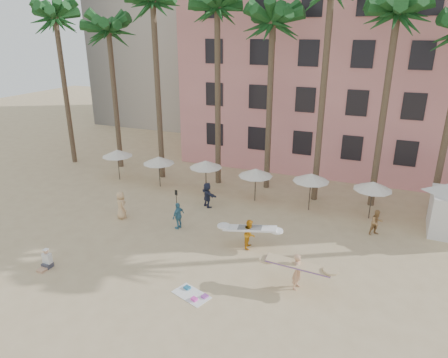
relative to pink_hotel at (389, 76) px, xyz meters
name	(u,v)px	position (x,y,z in m)	size (l,w,h in m)	color
ground	(192,305)	(-7.00, -26.00, -8.00)	(120.00, 120.00, 0.00)	#D1B789
pink_hotel	(389,76)	(0.00, 0.00, 0.00)	(35.00, 14.00, 16.00)	pink
palm_row	(293,13)	(-6.49, -11.00, 4.97)	(44.40, 5.40, 16.30)	brown
umbrella_row	(230,168)	(-10.00, -13.50, -5.67)	(22.50, 2.70, 2.73)	#332B23
beach_towel	(193,294)	(-7.28, -25.33, -7.97)	(2.03, 1.55, 0.14)	white
carrier_yellow	(298,270)	(-2.81, -22.89, -6.96)	(3.12, 0.94, 1.86)	tan
carrier_white	(250,233)	(-6.21, -20.04, -7.06)	(3.15, 1.29, 1.75)	orange
beachgoers	(211,206)	(-9.86, -17.34, -7.10)	(16.96, 5.05, 1.90)	#A87946
paddle	(177,202)	(-11.71, -18.65, -6.59)	(0.18, 0.04, 2.23)	black
seated_man	(46,261)	(-15.51, -26.11, -7.63)	(0.47, 0.82, 1.06)	#3F3F4C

